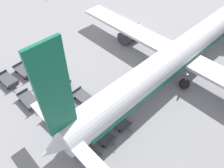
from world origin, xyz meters
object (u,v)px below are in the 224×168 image
baggage_dolly_row_near_col_a (8,80)px  baggage_dolly_row_mid_b_col_d (117,120)px  baggage_dolly_row_mid_b_col_a (39,63)px  baggage_dolly_row_mid_a_col_d (100,134)px  baggage_dolly_row_near_col_b (29,100)px  baggage_dolly_row_mid_a_col_a (24,71)px  baggage_dolly_row_mid_a_col_b (46,88)px  baggage_dolly_row_mid_a_col_c (72,109)px  airplane (186,48)px  baggage_dolly_row_near_col_d (86,150)px  baggage_dolly_row_mid_b_col_b (59,79)px  baggage_dolly_row_near_col_c (56,121)px  baggage_dolly_row_mid_b_col_c (85,98)px

baggage_dolly_row_near_col_a → baggage_dolly_row_mid_b_col_d: same height
baggage_dolly_row_mid_b_col_a → baggage_dolly_row_mid_a_col_d: bearing=-11.5°
baggage_dolly_row_near_col_b → baggage_dolly_row_mid_a_col_a: (-4.92, 2.70, 0.00)m
baggage_dolly_row_mid_a_col_b → baggage_dolly_row_mid_a_col_c: bearing=-2.4°
baggage_dolly_row_mid_a_col_d → baggage_dolly_row_near_col_a: bearing=-173.5°
airplane → baggage_dolly_row_mid_a_col_b: airplane is taller
baggage_dolly_row_mid_a_col_b → baggage_dolly_row_mid_b_col_a: bearing=153.3°
baggage_dolly_row_mid_a_col_b → baggage_dolly_row_near_col_d: bearing=-16.1°
baggage_dolly_row_near_col_a → baggage_dolly_row_mid_b_col_b: same height
baggage_dolly_row_near_col_d → baggage_dolly_row_mid_b_col_a: same height
baggage_dolly_row_near_col_b → baggage_dolly_row_near_col_a: bearing=176.7°
baggage_dolly_row_mid_b_col_b → baggage_dolly_row_near_col_b: bearing=-91.2°
baggage_dolly_row_mid_a_col_d → baggage_dolly_row_mid_b_col_b: size_ratio=0.99×
baggage_dolly_row_near_col_b → baggage_dolly_row_mid_b_col_a: 6.82m
baggage_dolly_row_near_col_d → baggage_dolly_row_mid_b_col_d: size_ratio=1.00×
baggage_dolly_row_near_col_a → baggage_dolly_row_mid_a_col_c: same height
baggage_dolly_row_near_col_c → baggage_dolly_row_near_col_a: bearing=178.7°
baggage_dolly_row_near_col_c → baggage_dolly_row_near_col_b: bearing=-179.2°
baggage_dolly_row_mid_a_col_a → baggage_dolly_row_mid_b_col_a: (0.21, 2.23, 0.00)m
airplane → baggage_dolly_row_mid_b_col_c: bearing=-113.9°
baggage_dolly_row_near_col_a → baggage_dolly_row_mid_a_col_b: bearing=24.6°
baggage_dolly_row_mid_b_col_d → baggage_dolly_row_mid_a_col_c: bearing=-157.0°
baggage_dolly_row_mid_b_col_d → baggage_dolly_row_near_col_c: bearing=-139.3°
baggage_dolly_row_mid_b_col_c → baggage_dolly_row_mid_b_col_b: bearing=178.1°
baggage_dolly_row_mid_a_col_c → baggage_dolly_row_mid_a_col_d: (4.80, -0.40, 0.00)m
baggage_dolly_row_near_col_c → baggage_dolly_row_mid_b_col_d: same height
baggage_dolly_row_mid_a_col_b → baggage_dolly_row_mid_b_col_b: (0.13, 2.08, 0.00)m
baggage_dolly_row_near_col_c → baggage_dolly_row_near_col_d: 5.05m
baggage_dolly_row_near_col_a → baggage_dolly_row_near_col_c: (9.84, -0.22, 0.00)m
baggage_dolly_row_mid_a_col_c → baggage_dolly_row_mid_b_col_b: (-4.84, 2.29, 0.00)m
baggage_dolly_row_mid_b_col_c → baggage_dolly_row_mid_a_col_c: bearing=-90.0°
baggage_dolly_row_near_col_b → baggage_dolly_row_near_col_c: 4.79m
baggage_dolly_row_mid_a_col_a → baggage_dolly_row_mid_a_col_d: (14.65, -0.72, 0.00)m
airplane → baggage_dolly_row_near_col_d: (-1.10, -18.30, -2.53)m
baggage_dolly_row_mid_a_col_d → baggage_dolly_row_mid_a_col_a: bearing=177.2°
baggage_dolly_row_near_col_d → baggage_dolly_row_mid_a_col_b: size_ratio=1.00×
baggage_dolly_row_near_col_c → baggage_dolly_row_mid_a_col_b: bearing=152.5°
baggage_dolly_row_mid_b_col_a → airplane: bearing=40.0°
baggage_dolly_row_mid_a_col_b → baggage_dolly_row_mid_b_col_b: size_ratio=1.00×
baggage_dolly_row_near_col_c → baggage_dolly_row_mid_a_col_c: size_ratio=1.00×
baggage_dolly_row_mid_a_col_b → airplane: bearing=54.6°
baggage_dolly_row_near_col_b → baggage_dolly_row_near_col_c: same height
baggage_dolly_row_mid_a_col_c → baggage_dolly_row_mid_a_col_d: same height
baggage_dolly_row_mid_a_col_d → baggage_dolly_row_mid_b_col_d: 2.52m
baggage_dolly_row_mid_a_col_b → baggage_dolly_row_mid_b_col_d: 10.15m
baggage_dolly_row_near_col_a → baggage_dolly_row_mid_b_col_a: 4.65m
airplane → baggage_dolly_row_mid_b_col_d: (-1.00, -13.54, -2.53)m
baggage_dolly_row_mid_a_col_b → baggage_dolly_row_mid_b_col_c: bearing=21.2°
baggage_dolly_row_near_col_c → baggage_dolly_row_near_col_d: same height
airplane → baggage_dolly_row_near_col_c: 19.15m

